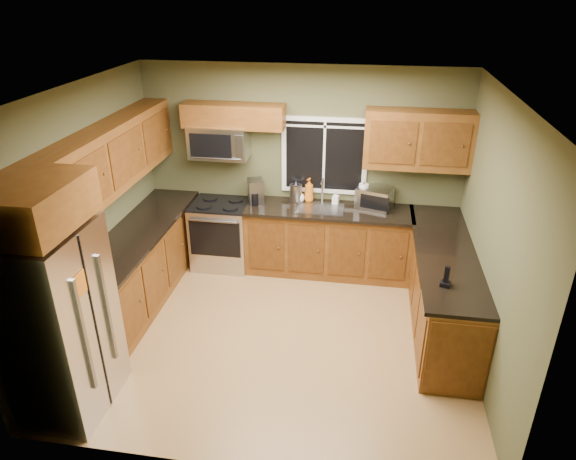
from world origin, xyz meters
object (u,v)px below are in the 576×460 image
(microwave, at_px, (219,142))
(soap_bottle_a, at_px, (309,190))
(soap_bottle_c, at_px, (300,196))
(cordless_phone, at_px, (446,280))
(soap_bottle_b, at_px, (336,198))
(coffee_maker, at_px, (256,192))
(paper_towel_roll, at_px, (363,195))
(refrigerator, at_px, (58,323))
(range, at_px, (222,234))
(kettle, at_px, (296,192))
(toaster_oven, at_px, (374,198))

(microwave, height_order, soap_bottle_a, microwave)
(soap_bottle_c, relative_size, cordless_phone, 0.80)
(soap_bottle_b, bearing_deg, coffee_maker, -173.39)
(soap_bottle_c, bearing_deg, coffee_maker, -167.29)
(paper_towel_roll, bearing_deg, refrigerator, -130.97)
(soap_bottle_a, bearing_deg, paper_towel_roll, -2.74)
(range, relative_size, cordless_phone, 4.40)
(range, xyz_separation_m, coffee_maker, (0.48, 0.06, 0.62))
(refrigerator, distance_m, range, 2.89)
(kettle, bearing_deg, soap_bottle_b, 0.29)
(paper_towel_roll, bearing_deg, cordless_phone, -65.61)
(coffee_maker, bearing_deg, toaster_oven, 3.14)
(kettle, bearing_deg, range, -169.77)
(coffee_maker, xyz_separation_m, kettle, (0.52, 0.12, -0.01))
(paper_towel_roll, xyz_separation_m, soap_bottle_b, (-0.36, -0.01, -0.06))
(soap_bottle_c, distance_m, cordless_phone, 2.51)
(microwave, relative_size, soap_bottle_a, 2.38)
(microwave, bearing_deg, kettle, 2.53)
(microwave, height_order, coffee_maker, microwave)
(soap_bottle_a, xyz_separation_m, cordless_phone, (1.56, -1.90, -0.10))
(paper_towel_roll, bearing_deg, soap_bottle_a, 177.26)
(soap_bottle_b, bearing_deg, soap_bottle_a, 172.51)
(kettle, relative_size, cordless_phone, 1.39)
(range, relative_size, soap_bottle_a, 2.94)
(cordless_phone, bearing_deg, paper_towel_roll, 114.39)
(refrigerator, xyz_separation_m, range, (0.69, 2.77, -0.43))
(paper_towel_roll, xyz_separation_m, soap_bottle_c, (-0.84, -0.01, -0.06))
(range, bearing_deg, soap_bottle_a, 11.14)
(microwave, xyz_separation_m, paper_towel_roll, (1.89, 0.06, -0.64))
(toaster_oven, xyz_separation_m, soap_bottle_b, (-0.50, 0.04, -0.05))
(paper_towel_roll, relative_size, soap_bottle_b, 1.88)
(coffee_maker, relative_size, cordless_phone, 1.50)
(soap_bottle_c, bearing_deg, toaster_oven, -2.53)
(coffee_maker, height_order, soap_bottle_b, coffee_maker)
(kettle, height_order, paper_towel_roll, paper_towel_roll)
(soap_bottle_c, bearing_deg, microwave, -177.06)
(range, height_order, coffee_maker, coffee_maker)
(toaster_oven, distance_m, soap_bottle_b, 0.51)
(refrigerator, distance_m, toaster_oven, 3.99)
(cordless_phone, bearing_deg, microwave, 146.50)
(coffee_maker, distance_m, cordless_phone, 2.85)
(range, height_order, soap_bottle_a, soap_bottle_a)
(toaster_oven, bearing_deg, range, -175.88)
(toaster_oven, height_order, kettle, kettle)
(refrigerator, distance_m, microwave, 3.10)
(coffee_maker, xyz_separation_m, paper_towel_roll, (1.41, 0.13, -0.00))
(soap_bottle_a, bearing_deg, soap_bottle_b, -7.49)
(soap_bottle_a, relative_size, soap_bottle_b, 1.82)
(coffee_maker, relative_size, soap_bottle_a, 1.00)
(paper_towel_roll, height_order, soap_bottle_c, paper_towel_roll)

